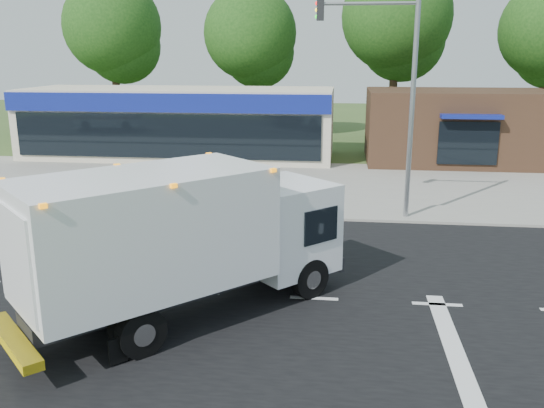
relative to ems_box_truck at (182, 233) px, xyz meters
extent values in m
plane|color=#385123|center=(2.94, 1.32, -2.03)|extent=(120.00, 120.00, 0.00)
cube|color=black|center=(2.94, 1.32, -2.02)|extent=(60.00, 14.00, 0.02)
cube|color=gray|center=(2.94, 9.52, -1.97)|extent=(60.00, 2.40, 0.12)
cube|color=gray|center=(2.94, 15.32, -2.02)|extent=(60.00, 9.00, 0.02)
cube|color=silver|center=(-3.06, 1.32, -2.01)|extent=(1.20, 0.15, 0.01)
cube|color=silver|center=(-0.06, 1.32, -2.01)|extent=(1.20, 0.15, 0.01)
cube|color=silver|center=(2.94, 1.32, -2.01)|extent=(1.20, 0.15, 0.01)
cube|color=silver|center=(5.94, 1.32, -2.01)|extent=(1.20, 0.15, 0.01)
cube|color=silver|center=(5.94, -1.68, -2.01)|extent=(0.40, 7.00, 0.01)
cube|color=black|center=(-0.61, -0.62, -1.28)|extent=(4.51, 4.55, 0.37)
cube|color=white|center=(2.05, 2.08, -0.37)|extent=(3.14, 3.13, 2.24)
cube|color=black|center=(2.77, 2.80, -0.16)|extent=(1.56, 1.54, 0.96)
cube|color=white|center=(-0.61, -0.62, 0.22)|extent=(5.58, 5.60, 2.51)
cube|color=silver|center=(-2.50, -2.53, 0.16)|extent=(1.57, 1.55, 2.03)
cube|color=yellow|center=(-2.63, -2.67, -1.44)|extent=(2.09, 2.07, 0.19)
cube|color=orange|center=(-0.61, -0.62, 1.45)|extent=(5.46, 5.48, 0.09)
cylinder|color=black|center=(1.37, 2.83, -1.51)|extent=(0.95, 0.96, 1.03)
cylinder|color=black|center=(2.81, 1.41, -1.51)|extent=(0.95, 0.96, 1.03)
cylinder|color=black|center=(-1.89, -0.40, -1.51)|extent=(0.95, 0.96, 1.03)
cylinder|color=black|center=(-0.37, -1.90, -1.51)|extent=(0.95, 0.96, 1.03)
imported|color=#CBBC87|center=(-2.20, -0.71, -1.19)|extent=(0.71, 0.71, 1.67)
sphere|color=white|center=(-2.20, -0.71, -0.39)|extent=(0.28, 0.28, 0.28)
cube|color=beige|center=(-6.06, 21.32, -0.03)|extent=(18.00, 6.00, 4.00)
cube|color=navy|center=(-6.06, 18.27, 1.37)|extent=(18.00, 0.30, 1.00)
cube|color=black|center=(-6.06, 18.27, -0.43)|extent=(17.00, 0.12, 2.40)
cube|color=#382316|center=(9.94, 21.32, -0.03)|extent=(10.00, 6.00, 4.00)
cube|color=navy|center=(9.94, 18.22, 0.87)|extent=(3.00, 1.20, 0.20)
cube|color=black|center=(9.94, 18.27, -0.53)|extent=(3.00, 0.12, 2.20)
cylinder|color=gray|center=(5.94, 8.92, 1.97)|extent=(0.18, 0.18, 8.00)
cylinder|color=gray|center=(4.24, 8.92, 5.57)|extent=(3.40, 0.12, 0.12)
cube|color=black|center=(2.64, 8.92, 5.37)|extent=(0.25, 0.25, 0.70)
cylinder|color=#332114|center=(-13.06, 29.32, 1.65)|extent=(0.56, 0.56, 7.35)
sphere|color=#174012|center=(-13.06, 29.32, 5.85)|extent=(6.93, 6.93, 6.93)
sphere|color=#174012|center=(-12.56, 29.82, 4.48)|extent=(5.46, 5.46, 5.46)
cylinder|color=#332114|center=(-3.06, 29.32, 1.40)|extent=(0.56, 0.56, 6.86)
sphere|color=#174012|center=(-3.06, 29.32, 5.32)|extent=(6.47, 6.47, 6.47)
sphere|color=#174012|center=(-2.56, 29.82, 4.05)|extent=(5.10, 5.10, 5.10)
cylinder|color=#332114|center=(6.94, 29.32, 1.89)|extent=(0.56, 0.56, 7.84)
sphere|color=#174012|center=(6.94, 29.32, 6.37)|extent=(7.39, 7.39, 7.39)
sphere|color=#174012|center=(7.44, 29.82, 4.92)|extent=(5.82, 5.82, 5.82)
cylinder|color=#332114|center=(16.94, 29.32, 1.47)|extent=(0.56, 0.56, 7.00)
camera|label=1|loc=(3.50, -12.01, 3.89)|focal=38.00mm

